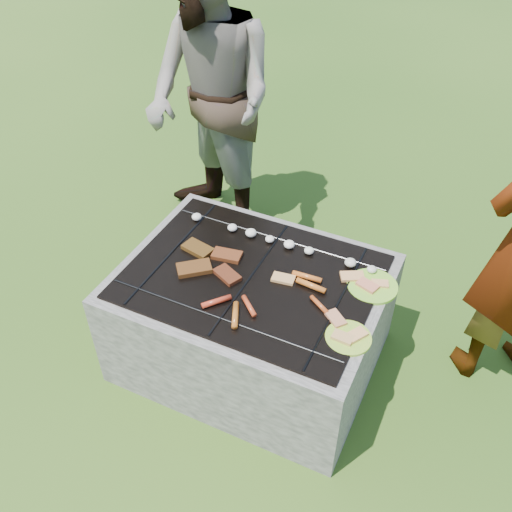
# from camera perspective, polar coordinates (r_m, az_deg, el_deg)

# --- Properties ---
(lawn) EXTENTS (60.00, 60.00, 0.00)m
(lawn) POSITION_cam_1_polar(r_m,az_deg,el_deg) (3.26, -0.38, -9.89)
(lawn) COLOR #1F4812
(lawn) RESTS_ON ground
(fire_pit) EXTENTS (1.30, 1.00, 0.62)m
(fire_pit) POSITION_cam_1_polar(r_m,az_deg,el_deg) (3.05, -0.41, -6.52)
(fire_pit) COLOR gray
(fire_pit) RESTS_ON ground
(mushrooms) EXTENTS (1.05, 0.06, 0.04)m
(mushrooms) POSITION_cam_1_polar(r_m,az_deg,el_deg) (2.99, 2.46, 1.42)
(mushrooms) COLOR beige
(mushrooms) RESTS_ON fire_pit
(pork_slabs) EXTENTS (0.40, 0.30, 0.02)m
(pork_slabs) POSITION_cam_1_polar(r_m,az_deg,el_deg) (2.89, -4.78, -0.51)
(pork_slabs) COLOR brown
(pork_slabs) RESTS_ON fire_pit
(sausages) EXTENTS (0.55, 0.47, 0.03)m
(sausages) POSITION_cam_1_polar(r_m,az_deg,el_deg) (2.69, 1.60, -4.10)
(sausages) COLOR orange
(sausages) RESTS_ON fire_pit
(bread_on_grate) EXTENTS (0.44, 0.41, 0.02)m
(bread_on_grate) POSITION_cam_1_polar(r_m,az_deg,el_deg) (2.76, 6.81, -3.21)
(bread_on_grate) COLOR #E6AD75
(bread_on_grate) RESTS_ON fire_pit
(plate_far) EXTENTS (0.30, 0.30, 0.03)m
(plate_far) POSITION_cam_1_polar(r_m,az_deg,el_deg) (2.82, 11.55, -2.96)
(plate_far) COLOR #AEDA34
(plate_far) RESTS_ON fire_pit
(plate_near) EXTENTS (0.26, 0.26, 0.03)m
(plate_near) POSITION_cam_1_polar(r_m,az_deg,el_deg) (2.57, 9.24, -8.05)
(plate_near) COLOR #FFF13C
(plate_near) RESTS_ON fire_pit
(bystander) EXTENTS (1.17, 1.09, 1.93)m
(bystander) POSITION_cam_1_polar(r_m,az_deg,el_deg) (3.63, -4.58, 15.26)
(bystander) COLOR gray
(bystander) RESTS_ON ground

